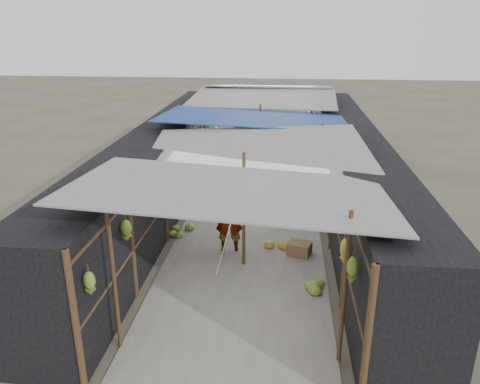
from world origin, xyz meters
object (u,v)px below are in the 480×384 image
(black_basin, at_px, (307,162))
(vendor_elderly, at_px, (229,217))
(vendor_seated, at_px, (308,158))
(crate_near, at_px, (278,216))
(shopper_blue, at_px, (248,165))

(black_basin, distance_m, vendor_elderly, 7.75)
(vendor_elderly, bearing_deg, black_basin, -112.23)
(black_basin, bearing_deg, vendor_seated, -90.00)
(crate_near, bearing_deg, vendor_elderly, -130.19)
(vendor_seated, bearing_deg, crate_near, -19.57)
(black_basin, bearing_deg, shopper_blue, -120.16)
(vendor_elderly, relative_size, shopper_blue, 0.96)
(black_basin, xyz_separation_m, shopper_blue, (-1.98, -3.42, 0.82))
(black_basin, height_order, vendor_elderly, vendor_elderly)
(crate_near, bearing_deg, black_basin, 71.33)
(crate_near, xyz_separation_m, black_basin, (0.98, 5.57, -0.07))
(crate_near, height_order, black_basin, crate_near)
(vendor_seated, bearing_deg, shopper_blue, -43.79)
(black_basin, distance_m, vendor_seated, 0.70)
(shopper_blue, bearing_deg, vendor_seated, 35.79)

